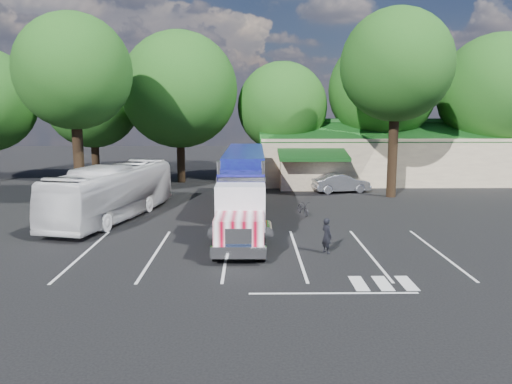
{
  "coord_description": "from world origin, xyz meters",
  "views": [
    {
      "loc": [
        1.03,
        -27.7,
        6.42
      ],
      "look_at": [
        1.39,
        -1.22,
        2.0
      ],
      "focal_mm": 35.0,
      "sensor_mm": 36.0,
      "label": 1
    }
  ],
  "objects_px": {
    "semi_truck": "(244,178)",
    "woman": "(327,236)",
    "silver_sedan": "(341,183)",
    "bicycle": "(303,208)",
    "tour_bus": "(113,192)"
  },
  "relations": [
    {
      "from": "semi_truck",
      "to": "tour_bus",
      "type": "distance_m",
      "value": 7.82
    },
    {
      "from": "tour_bus",
      "to": "silver_sedan",
      "type": "xyz_separation_m",
      "value": [
        15.17,
        9.28,
        -0.86
      ]
    },
    {
      "from": "semi_truck",
      "to": "silver_sedan",
      "type": "bearing_deg",
      "value": 48.19
    },
    {
      "from": "woman",
      "to": "semi_truck",
      "type": "bearing_deg",
      "value": -4.51
    },
    {
      "from": "semi_truck",
      "to": "woman",
      "type": "relative_size",
      "value": 11.75
    },
    {
      "from": "woman",
      "to": "silver_sedan",
      "type": "bearing_deg",
      "value": -41.45
    },
    {
      "from": "tour_bus",
      "to": "silver_sedan",
      "type": "relative_size",
      "value": 2.57
    },
    {
      "from": "bicycle",
      "to": "silver_sedan",
      "type": "height_order",
      "value": "silver_sedan"
    },
    {
      "from": "tour_bus",
      "to": "woman",
      "type": "bearing_deg",
      "value": -18.58
    },
    {
      "from": "silver_sedan",
      "to": "bicycle",
      "type": "bearing_deg",
      "value": 143.63
    },
    {
      "from": "tour_bus",
      "to": "silver_sedan",
      "type": "height_order",
      "value": "tour_bus"
    },
    {
      "from": "semi_truck",
      "to": "tour_bus",
      "type": "relative_size",
      "value": 1.66
    },
    {
      "from": "bicycle",
      "to": "tour_bus",
      "type": "xyz_separation_m",
      "value": [
        -11.31,
        -0.98,
        1.15
      ]
    },
    {
      "from": "woman",
      "to": "tour_bus",
      "type": "distance_m",
      "value": 13.6
    },
    {
      "from": "bicycle",
      "to": "silver_sedan",
      "type": "relative_size",
      "value": 0.38
    }
  ]
}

